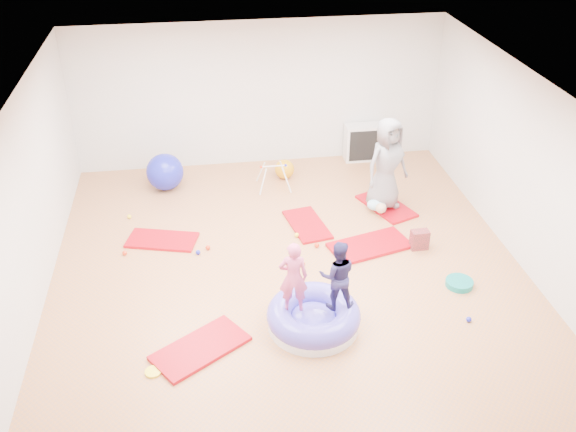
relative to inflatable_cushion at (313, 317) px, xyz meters
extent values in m
cube|color=#BA7740|center=(-0.13, 1.09, -0.15)|extent=(7.00, 8.00, 0.01)
cube|color=white|center=(-0.13, 1.09, 2.65)|extent=(7.00, 8.00, 0.01)
cube|color=silver|center=(-0.13, 5.09, 1.25)|extent=(7.00, 0.01, 2.80)
cube|color=silver|center=(-0.13, -2.91, 1.25)|extent=(7.00, 0.01, 2.80)
cube|color=silver|center=(-3.63, 1.09, 1.25)|extent=(0.01, 8.00, 2.80)
cube|color=silver|center=(3.37, 1.09, 1.25)|extent=(0.01, 8.00, 2.80)
cube|color=#B8020C|center=(-1.50, -0.24, -0.13)|extent=(1.34, 1.17, 0.05)
cube|color=#B8020C|center=(-2.03, 2.40, -0.13)|extent=(1.21, 0.83, 0.05)
cube|color=#B8020C|center=(0.36, 2.52, -0.13)|extent=(0.72, 1.14, 0.04)
cube|color=#B8020C|center=(1.23, 1.74, -0.13)|extent=(1.39, 0.94, 0.05)
cube|color=#B8020C|center=(1.84, 2.93, -0.13)|extent=(0.93, 1.24, 0.05)
cylinder|color=white|center=(0.00, 0.00, -0.08)|extent=(1.21, 1.21, 0.14)
torus|color=#5147CA|center=(0.00, 0.00, 0.04)|extent=(1.25, 1.25, 0.33)
ellipsoid|color=#5147CA|center=(0.00, 0.00, -0.04)|extent=(0.66, 0.66, 0.30)
imported|color=#D34F82|center=(-0.27, 0.02, 0.72)|extent=(0.40, 0.28, 1.02)
imported|color=#252151|center=(0.30, 0.00, 0.70)|extent=(0.52, 0.43, 0.99)
imported|color=slate|center=(1.78, 2.91, 0.71)|extent=(0.93, 0.78, 1.63)
ellipsoid|color=#98D0EA|center=(1.64, 2.78, 0.00)|extent=(0.39, 0.25, 0.22)
sphere|color=tan|center=(1.64, 2.60, 0.03)|extent=(0.18, 0.18, 0.18)
sphere|color=#1B1FB5|center=(-0.35, 0.56, -0.12)|extent=(0.07, 0.07, 0.07)
sphere|color=red|center=(-1.31, 2.05, -0.12)|extent=(0.07, 0.07, 0.07)
sphere|color=red|center=(-2.60, 2.08, -0.12)|extent=(0.07, 0.07, 0.07)
sphere|color=red|center=(0.09, 1.38, -0.12)|extent=(0.07, 0.07, 0.07)
sphere|color=red|center=(0.40, 1.85, -0.12)|extent=(0.07, 0.07, 0.07)
sphere|color=yellow|center=(0.13, 2.20, -0.12)|extent=(0.07, 0.07, 0.07)
sphere|color=yellow|center=(-2.60, 3.20, -0.12)|extent=(0.07, 0.07, 0.07)
sphere|color=#1B1FB5|center=(-1.47, 1.93, -0.12)|extent=(0.07, 0.07, 0.07)
sphere|color=#1B1FB5|center=(2.08, -0.22, -0.12)|extent=(0.07, 0.07, 0.07)
sphere|color=#1B1FB5|center=(-1.98, 4.20, 0.19)|extent=(0.68, 0.68, 0.68)
sphere|color=orange|center=(0.23, 4.30, 0.03)|extent=(0.37, 0.37, 0.37)
cylinder|color=silver|center=(-0.24, 3.73, 0.09)|extent=(0.17, 0.18, 0.46)
cylinder|color=silver|center=(-0.24, 4.13, 0.09)|extent=(0.17, 0.18, 0.46)
cylinder|color=silver|center=(0.19, 3.73, 0.09)|extent=(0.17, 0.18, 0.46)
cylinder|color=silver|center=(0.19, 4.13, 0.09)|extent=(0.17, 0.18, 0.46)
cylinder|color=silver|center=(-0.02, 3.93, 0.30)|extent=(0.45, 0.03, 0.03)
sphere|color=red|center=(-0.25, 3.93, 0.30)|extent=(0.05, 0.05, 0.05)
sphere|color=#1B1FB5|center=(0.20, 3.93, 0.30)|extent=(0.05, 0.05, 0.05)
cube|color=silver|center=(1.90, 4.89, 0.21)|extent=(0.73, 0.35, 0.73)
cube|color=black|center=(1.90, 4.72, 0.21)|extent=(0.63, 0.02, 0.63)
cube|color=silver|center=(1.90, 4.84, 0.21)|extent=(0.02, 0.25, 0.64)
cube|color=silver|center=(1.90, 4.84, 0.21)|extent=(0.64, 0.25, 0.02)
cylinder|color=#0D7773|center=(2.26, 0.56, -0.11)|extent=(0.40, 0.40, 0.09)
cube|color=#AC2930|center=(1.99, 1.60, 0.01)|extent=(0.28, 0.18, 0.32)
cylinder|color=yellow|center=(-2.08, -0.56, -0.14)|extent=(0.20, 0.20, 0.03)
camera|label=1|loc=(-1.30, -6.45, 5.49)|focal=40.00mm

